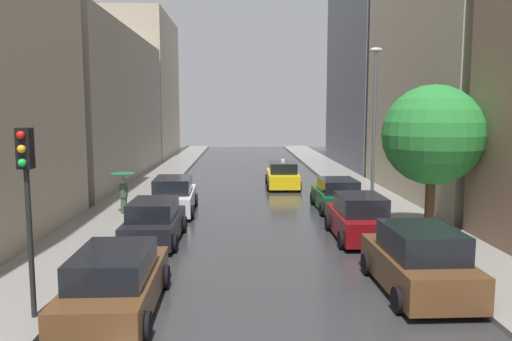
% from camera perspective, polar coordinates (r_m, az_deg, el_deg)
% --- Properties ---
extents(ground_plane, '(28.00, 72.00, 0.04)m').
position_cam_1_polar(ground_plane, '(30.78, -0.40, -2.16)').
color(ground_plane, '#2F2F32').
extents(sidewalk_left, '(3.00, 72.00, 0.15)m').
position_cam_1_polar(sidewalk_left, '(31.29, -12.39, -1.99)').
color(sidewalk_left, gray).
rests_on(sidewalk_left, ground).
extents(sidewalk_right, '(3.00, 72.00, 0.15)m').
position_cam_1_polar(sidewalk_right, '(31.59, 11.48, -1.89)').
color(sidewalk_right, gray).
rests_on(sidewalk_right, ground).
extents(building_left_mid, '(6.00, 21.03, 10.22)m').
position_cam_1_polar(building_left_mid, '(36.55, -18.24, 7.00)').
color(building_left_mid, '#9E9384').
rests_on(building_left_mid, ground).
extents(building_left_far, '(6.00, 13.42, 14.40)m').
position_cam_1_polar(building_left_far, '(53.82, -12.95, 9.25)').
color(building_left_far, '#B2A38C').
rests_on(building_left_far, ground).
extents(building_right_far, '(6.00, 15.78, 18.97)m').
position_cam_1_polar(building_right_far, '(44.51, 13.86, 12.71)').
color(building_right_far, slate).
rests_on(building_right_far, ground).
extents(parked_car_left_nearest, '(2.17, 4.77, 1.59)m').
position_cam_1_polar(parked_car_left_nearest, '(12.52, -15.83, -12.33)').
color(parked_car_left_nearest, brown).
rests_on(parked_car_left_nearest, ground).
extents(parked_car_left_second, '(2.03, 4.23, 1.59)m').
position_cam_1_polar(parked_car_left_second, '(18.69, -11.62, -5.84)').
color(parked_car_left_second, black).
rests_on(parked_car_left_second, ground).
extents(parked_car_left_third, '(2.22, 4.75, 1.71)m').
position_cam_1_polar(parked_car_left_third, '(23.81, -9.46, -2.93)').
color(parked_car_left_third, silver).
rests_on(parked_car_left_third, ground).
extents(parked_car_right_nearest, '(2.22, 4.30, 1.79)m').
position_cam_1_polar(parked_car_right_nearest, '(14.06, 18.18, -9.95)').
color(parked_car_right_nearest, brown).
rests_on(parked_car_right_nearest, ground).
extents(parked_car_right_second, '(2.04, 4.09, 1.71)m').
position_cam_1_polar(parked_car_right_second, '(19.08, 11.78, -5.42)').
color(parked_car_right_second, maroon).
rests_on(parked_car_right_second, ground).
extents(parked_car_right_third, '(2.14, 4.29, 1.55)m').
position_cam_1_polar(parked_car_right_third, '(24.42, 9.30, -2.84)').
color(parked_car_right_third, '#0C4C2D').
rests_on(parked_car_right_third, ground).
extents(taxi_midroad, '(2.14, 4.61, 1.81)m').
position_cam_1_polar(taxi_midroad, '(31.28, 3.07, -0.57)').
color(taxi_midroad, yellow).
rests_on(taxi_midroad, ground).
extents(pedestrian_foreground, '(1.09, 1.09, 1.85)m').
position_cam_1_polar(pedestrian_foreground, '(23.31, -15.01, -1.43)').
color(pedestrian_foreground, '#38513D').
rests_on(pedestrian_foreground, sidewalk_left).
extents(street_tree_right, '(3.74, 3.74, 5.65)m').
position_cam_1_polar(street_tree_right, '(19.72, 19.64, 3.85)').
color(street_tree_right, '#513823').
rests_on(street_tree_right, sidewalk_right).
extents(traffic_light_left_corner, '(0.30, 0.42, 4.30)m').
position_cam_1_polar(traffic_light_left_corner, '(12.02, -24.89, -1.08)').
color(traffic_light_left_corner, black).
rests_on(traffic_light_left_corner, sidewalk_left).
extents(lamp_post_right, '(0.60, 0.28, 7.58)m').
position_cam_1_polar(lamp_post_right, '(24.03, 13.44, 5.89)').
color(lamp_post_right, '#595B60').
rests_on(lamp_post_right, sidewalk_right).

